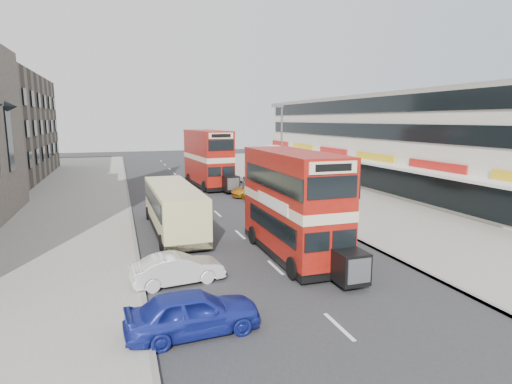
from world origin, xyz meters
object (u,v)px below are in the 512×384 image
object	(u,v)px
car_right_a	(271,194)
pedestrian_near	(315,193)
bus_main	(293,204)
cyclist	(245,191)
street_lamp	(281,144)
car_right_b	(256,190)
coach	(174,207)
car_left_front	(178,269)
bus_second	(208,158)
car_left_near	(193,312)
pedestrian_far	(265,172)

from	to	relation	value
car_right_a	pedestrian_near	xyz separation A→B (m)	(3.02, -2.32, 0.30)
car_right_a	pedestrian_near	distance (m)	3.83
bus_main	cyclist	size ratio (longest dim) A/B	4.84
street_lamp	car_right_a	world-z (taller)	street_lamp
bus_main	car_right_b	distance (m)	16.83
coach	car_right_a	bearing A→B (deg)	37.40
bus_main	car_left_front	bearing A→B (deg)	16.70
car_left_front	cyclist	xyz separation A→B (m)	(8.34, 17.96, -0.00)
car_left_front	street_lamp	bearing A→B (deg)	-41.09
car_right_a	car_right_b	size ratio (longest dim) A/B	1.01
car_right_a	street_lamp	bearing A→B (deg)	124.88
street_lamp	bus_second	bearing A→B (deg)	117.58
car_right_a	car_right_b	xyz separation A→B (m)	(-0.54, 2.39, -0.03)
coach	cyclist	size ratio (longest dim) A/B	5.19
bus_main	car_left_front	distance (m)	6.64
car_left_near	cyclist	size ratio (longest dim) A/B	2.25
bus_main	coach	bearing A→B (deg)	-52.65
car_right_a	bus_main	bearing A→B (deg)	-13.13
pedestrian_far	pedestrian_near	bearing A→B (deg)	-100.72
coach	car_left_near	distance (m)	12.98
street_lamp	car_left_near	bearing A→B (deg)	-118.23
pedestrian_near	pedestrian_far	size ratio (longest dim) A/B	0.99
car_left_front	pedestrian_far	bearing A→B (deg)	-33.34
bus_second	pedestrian_far	world-z (taller)	bus_second
car_right_b	pedestrian_near	size ratio (longest dim) A/B	2.80
car_left_near	pedestrian_far	size ratio (longest dim) A/B	2.64
bus_second	bus_main	bearing A→B (deg)	83.69
car_left_near	street_lamp	bearing A→B (deg)	-31.90
pedestrian_near	car_left_front	bearing A→B (deg)	43.04
car_right_a	car_left_front	bearing A→B (deg)	-29.66
bus_main	bus_second	size ratio (longest dim) A/B	0.91
bus_main	car_right_a	bearing A→B (deg)	-105.94
coach	car_left_front	distance (m)	8.60
bus_main	car_left_near	bearing A→B (deg)	45.40
bus_second	car_left_front	xyz separation A→B (m)	(-6.59, -25.18, -2.30)
coach	car_left_front	size ratio (longest dim) A/B	2.58
pedestrian_far	bus_second	bearing A→B (deg)	-167.76
bus_second	cyclist	xyz separation A→B (m)	(1.75, -7.23, -2.30)
bus_second	pedestrian_near	xyz separation A→B (m)	(6.44, -11.73, -1.98)
bus_second	car_left_front	size ratio (longest dim) A/B	2.63
bus_main	cyclist	world-z (taller)	bus_main
pedestrian_near	cyclist	distance (m)	6.51
car_right_b	car_left_near	bearing A→B (deg)	-22.39
bus_second	pedestrian_far	xyz separation A→B (m)	(7.14, 2.63, -1.97)
street_lamp	car_left_front	bearing A→B (deg)	-124.03
car_right_b	car_right_a	bearing A→B (deg)	13.27
car_left_front	pedestrian_near	distance (m)	18.74
coach	car_right_a	xyz separation A→B (m)	(9.08, 7.28, -0.89)
coach	bus_second	bearing A→B (deg)	69.93
pedestrian_near	street_lamp	bearing A→B (deg)	-60.75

